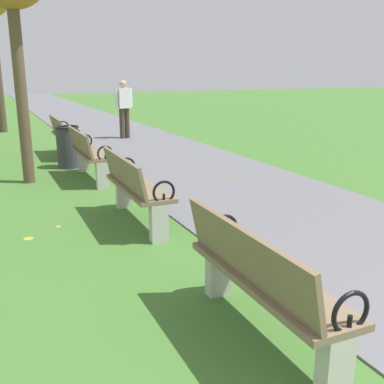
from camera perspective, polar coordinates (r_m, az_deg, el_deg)
name	(u,v)px	position (r m, az deg, el deg)	size (l,w,h in m)	color
paved_walkway	(87,120)	(18.44, -13.07, 8.73)	(3.14, 44.00, 0.02)	slate
park_bench_2	(260,279)	(3.31, 8.54, -10.69)	(0.49, 1.61, 0.90)	#7A664C
park_bench_3	(135,187)	(5.80, -7.20, 0.65)	(0.50, 1.61, 0.90)	#7A664C
park_bench_4	(88,153)	(8.33, -12.85, 4.79)	(0.47, 1.60, 0.90)	#7A664C
park_bench_5	(64,135)	(10.81, -15.76, 6.88)	(0.49, 1.60, 0.90)	#7A664C
pedestrian_walking	(124,106)	(13.24, -8.54, 10.60)	(0.53, 0.27, 1.62)	#3D3328
trash_bin	(68,147)	(9.51, -15.29, 5.49)	(0.48, 0.48, 0.84)	#38383D
scattered_leaves	(150,257)	(4.85, -5.31, -8.18)	(5.12, 14.17, 0.02)	brown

